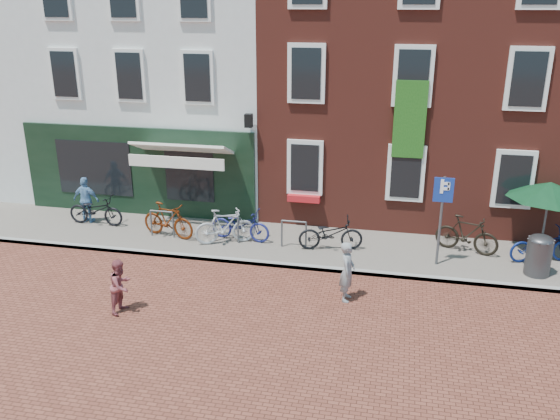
% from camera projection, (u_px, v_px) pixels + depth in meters
% --- Properties ---
extents(ground, '(80.00, 80.00, 0.00)m').
position_uv_depth(ground, '(267.00, 267.00, 15.70)').
color(ground, brown).
extents(sidewalk, '(24.00, 3.00, 0.10)m').
position_uv_depth(sidewalk, '(313.00, 246.00, 16.87)').
color(sidewalk, slate).
rests_on(sidewalk, ground).
extents(building_stucco, '(8.00, 8.00, 9.00)m').
position_uv_depth(building_stucco, '(179.00, 66.00, 21.60)').
color(building_stucco, silver).
rests_on(building_stucco, ground).
extents(building_brick_mid, '(6.00, 8.00, 10.00)m').
position_uv_depth(building_brick_mid, '(369.00, 55.00, 20.06)').
color(building_brick_mid, maroon).
rests_on(building_brick_mid, ground).
extents(building_brick_right, '(6.00, 8.00, 10.00)m').
position_uv_depth(building_brick_right, '(555.00, 59.00, 18.88)').
color(building_brick_right, maroon).
rests_on(building_brick_right, ground).
extents(filler_left, '(7.00, 8.00, 9.00)m').
position_uv_depth(filler_left, '(1.00, 61.00, 23.07)').
color(filler_left, silver).
rests_on(filler_left, ground).
extents(litter_bin, '(0.63, 0.63, 1.16)m').
position_uv_depth(litter_bin, '(539.00, 253.00, 14.85)').
color(litter_bin, '#3D3D40').
rests_on(litter_bin, sidewalk).
extents(parking_sign, '(0.50, 0.08, 2.45)m').
position_uv_depth(parking_sign, '(442.00, 205.00, 15.05)').
color(parking_sign, '#4C4C4F').
rests_on(parking_sign, sidewalk).
extents(parasol, '(2.28, 2.28, 2.14)m').
position_uv_depth(parasol, '(550.00, 187.00, 15.79)').
color(parasol, '#4C4C4F').
rests_on(parasol, sidewalk).
extents(woman, '(0.38, 0.56, 1.48)m').
position_uv_depth(woman, '(347.00, 271.00, 13.74)').
color(woman, gray).
rests_on(woman, ground).
extents(boy, '(0.58, 0.70, 1.29)m').
position_uv_depth(boy, '(121.00, 286.00, 13.25)').
color(boy, '#934448').
rests_on(boy, ground).
extents(cafe_person, '(0.88, 0.39, 1.49)m').
position_uv_depth(cafe_person, '(86.00, 200.00, 18.36)').
color(cafe_person, '#6492BE').
rests_on(cafe_person, sidewalk).
extents(bicycle_0, '(1.82, 0.67, 0.95)m').
position_uv_depth(bicycle_0, '(96.00, 210.00, 18.25)').
color(bicycle_0, black).
rests_on(bicycle_0, sidewalk).
extents(bicycle_1, '(1.83, 0.90, 1.06)m').
position_uv_depth(bicycle_1, '(168.00, 220.00, 17.27)').
color(bicycle_1, '#511C06').
rests_on(bicycle_1, sidewalk).
extents(bicycle_2, '(1.88, 0.85, 0.95)m').
position_uv_depth(bicycle_2, '(241.00, 225.00, 17.07)').
color(bicycle_2, navy).
rests_on(bicycle_2, sidewalk).
extents(bicycle_3, '(1.81, 1.16, 1.06)m').
position_uv_depth(bicycle_3, '(225.00, 226.00, 16.80)').
color(bicycle_3, '#A0A1A3').
rests_on(bicycle_3, sidewalk).
extents(bicycle_4, '(1.90, 0.99, 0.95)m').
position_uv_depth(bicycle_4, '(331.00, 234.00, 16.40)').
color(bicycle_4, black).
rests_on(bicycle_4, sidewalk).
extents(bicycle_5, '(1.82, 1.04, 1.06)m').
position_uv_depth(bicycle_5, '(467.00, 234.00, 16.22)').
color(bicycle_5, black).
rests_on(bicycle_5, sidewalk).
extents(bicycle_6, '(1.92, 1.16, 0.95)m').
position_uv_depth(bicycle_6, '(542.00, 245.00, 15.64)').
color(bicycle_6, navy).
rests_on(bicycle_6, sidewalk).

